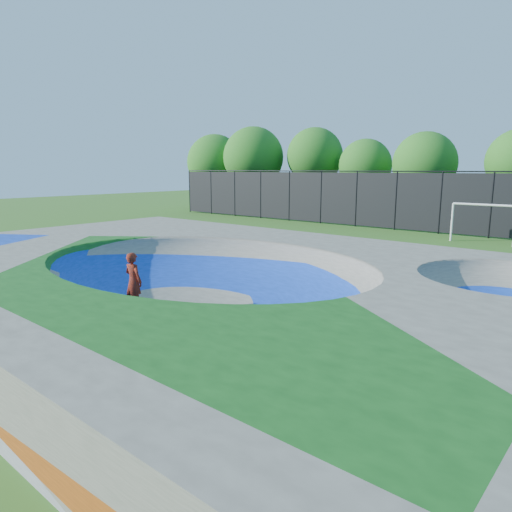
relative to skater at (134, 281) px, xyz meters
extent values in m
plane|color=#2A5918|center=(1.41, 1.48, -0.87)|extent=(120.00, 120.00, 0.00)
cube|color=gray|center=(1.41, 1.48, -0.12)|extent=(22.00, 14.00, 1.50)
imported|color=red|center=(0.00, 0.00, 0.00)|extent=(0.66, 0.45, 1.74)
cube|color=black|center=(0.00, 0.00, -0.84)|extent=(0.80, 0.29, 0.05)
cylinder|color=silver|center=(2.97, 19.94, 0.23)|extent=(0.12, 0.12, 2.19)
cylinder|color=silver|center=(4.61, 19.94, 1.32)|extent=(3.29, 0.12, 0.12)
cylinder|color=black|center=(-22.59, 22.48, 1.13)|extent=(0.09, 0.09, 4.00)
cylinder|color=black|center=(-19.59, 22.48, 1.13)|extent=(0.09, 0.09, 4.00)
cylinder|color=black|center=(-16.59, 22.48, 1.13)|extent=(0.09, 0.09, 4.00)
cylinder|color=black|center=(-13.59, 22.48, 1.13)|extent=(0.09, 0.09, 4.00)
cylinder|color=black|center=(-10.59, 22.48, 1.13)|extent=(0.09, 0.09, 4.00)
cylinder|color=black|center=(-7.59, 22.48, 1.13)|extent=(0.09, 0.09, 4.00)
cylinder|color=black|center=(-4.59, 22.48, 1.13)|extent=(0.09, 0.09, 4.00)
cylinder|color=black|center=(-1.59, 22.48, 1.13)|extent=(0.09, 0.09, 4.00)
cylinder|color=black|center=(1.41, 22.48, 1.13)|extent=(0.09, 0.09, 4.00)
cylinder|color=black|center=(4.41, 22.48, 1.13)|extent=(0.09, 0.09, 4.00)
cube|color=black|center=(1.41, 22.48, 1.13)|extent=(48.00, 0.03, 3.80)
cylinder|color=black|center=(1.41, 22.48, 3.13)|extent=(48.00, 0.08, 0.08)
cylinder|color=#4D3226|center=(-22.85, 26.30, 0.47)|extent=(0.44, 0.44, 2.68)
sphere|color=#23651A|center=(-22.85, 26.30, 3.95)|extent=(5.71, 5.71, 5.71)
cylinder|color=#4D3226|center=(-17.69, 26.34, 0.67)|extent=(0.44, 0.44, 3.08)
sphere|color=#23651A|center=(-17.69, 26.34, 4.38)|extent=(5.78, 5.78, 5.78)
cylinder|color=#4D3226|center=(-12.05, 28.37, 0.84)|extent=(0.44, 0.44, 3.43)
sphere|color=#23651A|center=(-12.05, 28.37, 4.47)|extent=(5.10, 5.10, 5.10)
cylinder|color=#4D3226|center=(-6.91, 28.25, 0.53)|extent=(0.44, 0.44, 2.80)
sphere|color=#23651A|center=(-6.91, 28.25, 3.59)|extent=(4.42, 4.42, 4.42)
cylinder|color=#4D3226|center=(-1.60, 27.43, 0.52)|extent=(0.44, 0.44, 2.78)
sphere|color=#23651A|center=(-1.60, 27.43, 3.69)|extent=(4.75, 4.75, 4.75)
camera|label=1|loc=(11.23, -7.73, 3.27)|focal=32.00mm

